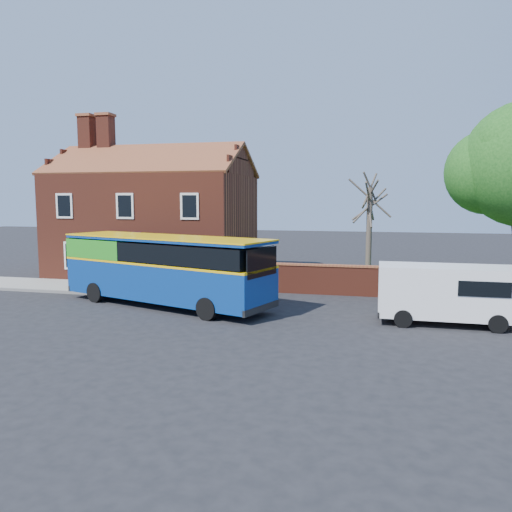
# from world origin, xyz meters

# --- Properties ---
(ground) EXTENTS (120.00, 120.00, 0.00)m
(ground) POSITION_xyz_m (0.00, 0.00, 0.00)
(ground) COLOR black
(ground) RESTS_ON ground
(pavement) EXTENTS (18.00, 3.50, 0.12)m
(pavement) POSITION_xyz_m (-7.00, 5.75, 0.06)
(pavement) COLOR gray
(pavement) RESTS_ON ground
(kerb) EXTENTS (18.00, 0.15, 0.14)m
(kerb) POSITION_xyz_m (-7.00, 4.00, 0.07)
(kerb) COLOR slate
(kerb) RESTS_ON ground
(grass_strip) EXTENTS (26.00, 12.00, 0.04)m
(grass_strip) POSITION_xyz_m (13.00, 13.00, 0.02)
(grass_strip) COLOR #426B28
(grass_strip) RESTS_ON ground
(shop_building) EXTENTS (12.30, 8.13, 10.50)m
(shop_building) POSITION_xyz_m (-7.02, 11.50, 3.41)
(shop_building) COLOR maroon
(shop_building) RESTS_ON ground
(boundary_wall) EXTENTS (22.00, 0.38, 1.60)m
(boundary_wall) POSITION_xyz_m (13.00, 7.00, 0.81)
(boundary_wall) COLOR maroon
(boundary_wall) RESTS_ON ground
(bus) EXTENTS (11.06, 6.01, 3.27)m
(bus) POSITION_xyz_m (-2.66, 2.59, 1.86)
(bus) COLOR navy
(bus) RESTS_ON ground
(van_near) EXTENTS (5.35, 2.24, 2.35)m
(van_near) POSITION_xyz_m (10.10, 1.88, 1.31)
(van_near) COLOR white
(van_near) RESTS_ON ground
(bare_tree) EXTENTS (2.32, 2.76, 6.18)m
(bare_tree) POSITION_xyz_m (6.85, 10.22, 3.17)
(bare_tree) COLOR #4C4238
(bare_tree) RESTS_ON ground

